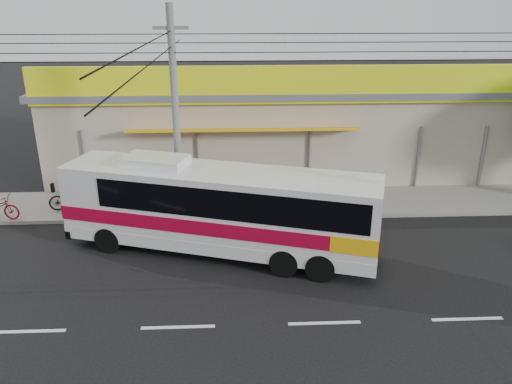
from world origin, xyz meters
TOP-DOWN VIEW (x-y plane):
  - ground at (0.00, 0.00)m, footprint 120.00×120.00m
  - sidewalk at (0.00, 6.00)m, footprint 30.00×3.20m
  - lane_markings at (0.00, -2.50)m, footprint 50.00×0.12m
  - storefront_building at (-0.01, 11.54)m, footprint 22.60×9.20m
  - coach_bus at (-2.79, 1.74)m, footprint 10.96×5.44m
  - motorbike_dark at (-9.17, 5.52)m, footprint 1.80×0.84m
  - utility_pole at (-4.50, 4.20)m, footprint 34.00×14.00m

SIDE VIEW (x-z plane):
  - ground at x=0.00m, z-range 0.00..0.00m
  - lane_markings at x=0.00m, z-range -0.01..0.01m
  - sidewalk at x=0.00m, z-range 0.00..0.15m
  - motorbike_dark at x=-9.17m, z-range 0.15..1.19m
  - coach_bus at x=-2.79m, z-range 0.12..3.44m
  - storefront_building at x=-0.01m, z-range -0.55..5.15m
  - utility_pole at x=-4.50m, z-range 2.66..10.87m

